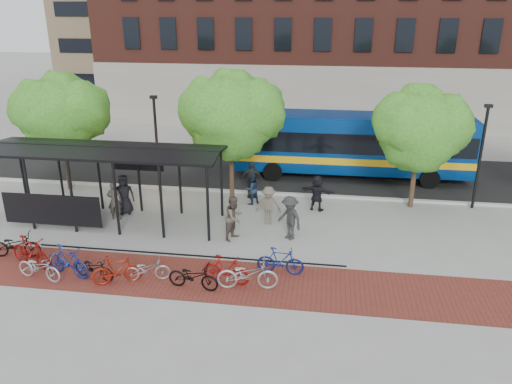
# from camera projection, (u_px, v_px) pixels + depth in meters

# --- Properties ---
(ground) EXTENTS (160.00, 160.00, 0.00)m
(ground) POSITION_uv_depth(u_px,v_px,m) (283.00, 227.00, 22.51)
(ground) COLOR #9E9E99
(ground) RESTS_ON ground
(asphalt_street) EXTENTS (160.00, 8.00, 0.01)m
(asphalt_street) POSITION_uv_depth(u_px,v_px,m) (296.00, 172.00, 29.91)
(asphalt_street) COLOR black
(asphalt_street) RESTS_ON ground
(curb) EXTENTS (160.00, 0.25, 0.12)m
(curb) POSITION_uv_depth(u_px,v_px,m) (291.00, 194.00, 26.19)
(curb) COLOR #B7B7B2
(curb) RESTS_ON ground
(brick_strip) EXTENTS (24.00, 3.00, 0.01)m
(brick_strip) POSITION_uv_depth(u_px,v_px,m) (216.00, 280.00, 18.15)
(brick_strip) COLOR maroon
(brick_strip) RESTS_ON ground
(bike_rack_rail) EXTENTS (12.00, 0.05, 0.95)m
(bike_rack_rail) POSITION_uv_depth(u_px,v_px,m) (188.00, 265.00, 19.17)
(bike_rack_rail) COLOR black
(bike_rack_rail) RESTS_ON ground
(bus_shelter) EXTENTS (10.60, 3.07, 3.60)m
(bus_shelter) POSITION_uv_depth(u_px,v_px,m) (101.00, 159.00, 22.13)
(bus_shelter) COLOR black
(bus_shelter) RESTS_ON ground
(tree_a) EXTENTS (4.90, 4.00, 6.18)m
(tree_a) POSITION_uv_depth(u_px,v_px,m) (62.00, 111.00, 25.75)
(tree_a) COLOR #382619
(tree_a) RESTS_ON ground
(tree_b) EXTENTS (5.15, 4.20, 6.47)m
(tree_b) POSITION_uv_depth(u_px,v_px,m) (233.00, 112.00, 24.44)
(tree_b) COLOR #382619
(tree_b) RESTS_ON ground
(tree_c) EXTENTS (4.66, 3.80, 5.92)m
(tree_c) POSITION_uv_depth(u_px,v_px,m) (421.00, 126.00, 23.35)
(tree_c) COLOR #382619
(tree_c) RESTS_ON ground
(lamp_post_left) EXTENTS (0.35, 0.20, 5.12)m
(lamp_post_left) POSITION_uv_depth(u_px,v_px,m) (157.00, 142.00, 25.83)
(lamp_post_left) COLOR black
(lamp_post_left) RESTS_ON ground
(lamp_post_right) EXTENTS (0.35, 0.20, 5.12)m
(lamp_post_right) POSITION_uv_depth(u_px,v_px,m) (481.00, 154.00, 23.64)
(lamp_post_right) COLOR black
(lamp_post_right) RESTS_ON ground
(bus) EXTENTS (13.44, 3.29, 3.62)m
(bus) POSITION_uv_depth(u_px,v_px,m) (350.00, 141.00, 28.45)
(bus) COLOR navy
(bus) RESTS_ON ground
(bike_0) EXTENTS (2.02, 0.97, 1.02)m
(bike_0) POSITION_uv_depth(u_px,v_px,m) (16.00, 245.00, 19.68)
(bike_0) COLOR black
(bike_0) RESTS_ON ground
(bike_1) EXTENTS (2.10, 1.19, 1.22)m
(bike_1) POSITION_uv_depth(u_px,v_px,m) (31.00, 252.00, 18.91)
(bike_1) COLOR maroon
(bike_1) RESTS_ON ground
(bike_2) EXTENTS (1.96, 1.03, 0.98)m
(bike_2) POSITION_uv_depth(u_px,v_px,m) (39.00, 267.00, 18.04)
(bike_2) COLOR #A6A7A9
(bike_2) RESTS_ON ground
(bike_3) EXTENTS (2.04, 1.16, 1.18)m
(bike_3) POSITION_uv_depth(u_px,v_px,m) (68.00, 261.00, 18.27)
(bike_3) COLOR navy
(bike_3) RESTS_ON ground
(bike_4) EXTENTS (1.78, 0.98, 0.89)m
(bike_4) POSITION_uv_depth(u_px,v_px,m) (94.00, 268.00, 18.10)
(bike_4) COLOR black
(bike_4) RESTS_ON ground
(bike_5) EXTENTS (1.82, 1.20, 1.06)m
(bike_5) POSITION_uv_depth(u_px,v_px,m) (117.00, 270.00, 17.77)
(bike_5) COLOR maroon
(bike_5) RESTS_ON ground
(bike_6) EXTENTS (1.77, 1.01, 0.88)m
(bike_6) POSITION_uv_depth(u_px,v_px,m) (147.00, 269.00, 18.01)
(bike_6) COLOR #959597
(bike_6) RESTS_ON ground
(bike_8) EXTENTS (1.92, 0.88, 0.97)m
(bike_8) POSITION_uv_depth(u_px,v_px,m) (193.00, 276.00, 17.45)
(bike_8) COLOR black
(bike_8) RESTS_ON ground
(bike_9) EXTENTS (1.83, 0.85, 1.06)m
(bike_9) POSITION_uv_depth(u_px,v_px,m) (226.00, 269.00, 17.81)
(bike_9) COLOR #9B0F0E
(bike_9) RESTS_ON ground
(bike_10) EXTENTS (2.23, 1.00, 1.13)m
(bike_10) POSITION_uv_depth(u_px,v_px,m) (247.00, 274.00, 17.43)
(bike_10) COLOR #A6A6A8
(bike_10) RESTS_ON ground
(bike_11) EXTENTS (1.78, 0.58, 1.06)m
(bike_11) POSITION_uv_depth(u_px,v_px,m) (280.00, 261.00, 18.41)
(bike_11) COLOR navy
(bike_11) RESTS_ON ground
(pedestrian_0) EXTENTS (1.07, 0.85, 1.93)m
(pedestrian_0) POSITION_uv_depth(u_px,v_px,m) (124.00, 194.00, 23.65)
(pedestrian_0) COLOR black
(pedestrian_0) RESTS_ON ground
(pedestrian_1) EXTENTS (0.74, 0.56, 1.83)m
(pedestrian_1) POSITION_uv_depth(u_px,v_px,m) (115.00, 201.00, 22.99)
(pedestrian_1) COLOR #3A332E
(pedestrian_1) RESTS_ON ground
(pedestrian_2) EXTENTS (0.98, 0.98, 1.60)m
(pedestrian_2) POSITION_uv_depth(u_px,v_px,m) (252.00, 189.00, 24.83)
(pedestrian_2) COLOR #1A273D
(pedestrian_2) RESTS_ON ground
(pedestrian_3) EXTENTS (1.21, 0.75, 1.80)m
(pedestrian_3) POSITION_uv_depth(u_px,v_px,m) (268.00, 206.00, 22.51)
(pedestrian_3) COLOR brown
(pedestrian_3) RESTS_ON ground
(pedestrian_4) EXTENTS (1.19, 0.62, 1.93)m
(pedestrian_4) POSITION_uv_depth(u_px,v_px,m) (251.00, 179.00, 25.70)
(pedestrian_4) COLOR #272727
(pedestrian_4) RESTS_ON ground
(pedestrian_5) EXTENTS (1.73, 0.96, 1.78)m
(pedestrian_5) POSITION_uv_depth(u_px,v_px,m) (317.00, 193.00, 24.03)
(pedestrian_5) COLOR black
(pedestrian_5) RESTS_ON ground
(pedestrian_8) EXTENTS (1.06, 1.17, 1.94)m
(pedestrian_8) POSITION_uv_depth(u_px,v_px,m) (234.00, 218.00, 21.05)
(pedestrian_8) COLOR brown
(pedestrian_8) RESTS_ON ground
(pedestrian_9) EXTENTS (1.42, 1.37, 1.94)m
(pedestrian_9) POSITION_uv_depth(u_px,v_px,m) (290.00, 218.00, 21.03)
(pedestrian_9) COLOR #2B2B2B
(pedestrian_9) RESTS_ON ground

